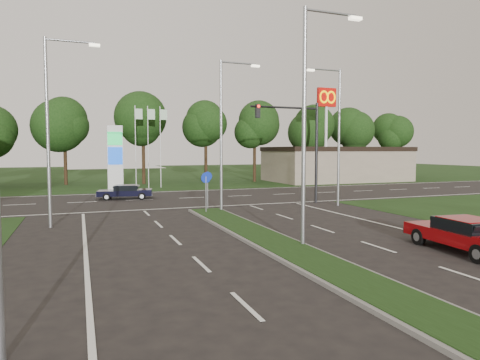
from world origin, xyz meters
name	(u,v)px	position (x,y,z in m)	size (l,w,h in m)	color
ground	(394,302)	(0.00, 0.00, 0.00)	(160.00, 160.00, 0.00)	black
verge_far	(132,176)	(0.00, 55.00, 0.00)	(160.00, 50.00, 0.02)	black
cross_road	(179,199)	(0.00, 24.00, 0.00)	(160.00, 12.00, 0.02)	black
median_kerb	(311,260)	(0.00, 4.00, 0.06)	(2.00, 26.00, 0.12)	slate
commercial_building	(336,164)	(22.00, 36.00, 2.00)	(16.00, 9.00, 4.00)	gray
streetlight_median_near	(309,114)	(1.00, 6.00, 5.08)	(2.53, 0.22, 9.00)	gray
streetlight_median_far	(224,127)	(1.00, 16.00, 5.08)	(2.53, 0.22, 9.00)	gray
streetlight_left_near	(3,69)	(-8.30, 0.00, 5.08)	(2.53, 0.22, 9.00)	gray
streetlight_left_far	(52,121)	(-8.30, 14.00, 5.08)	(2.53, 0.22, 9.00)	gray
streetlight_right_far	(336,129)	(8.80, 16.00, 5.08)	(2.53, 0.22, 9.00)	gray
traffic_signal	(300,137)	(7.19, 18.00, 4.65)	(5.10, 0.42, 7.00)	black
median_signs	(207,184)	(0.00, 16.40, 1.71)	(1.16, 1.76, 2.38)	gray
gas_pylon	(117,156)	(-3.79, 33.05, 3.20)	(5.80, 1.26, 8.00)	silver
mcdonalds_sign	(326,111)	(18.00, 31.97, 7.99)	(2.20, 0.47, 10.40)	silver
treeline_far	(148,122)	(0.10, 39.93, 6.83)	(6.00, 6.00, 9.90)	black
red_sedan	(466,234)	(6.00, 3.23, 0.67)	(2.24, 4.70, 1.25)	#92080B
navy_sedan	(125,192)	(-3.92, 24.92, 0.58)	(4.19, 2.30, 1.09)	black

